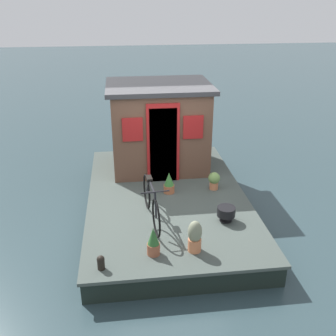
% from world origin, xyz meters
% --- Properties ---
extents(ground_plane, '(60.00, 60.00, 0.00)m').
position_xyz_m(ground_plane, '(0.00, 0.00, 0.00)').
color(ground_plane, '#2D4247').
extents(houseboat_deck, '(5.23, 3.30, 0.46)m').
position_xyz_m(houseboat_deck, '(0.00, 0.00, 0.23)').
color(houseboat_deck, '#424C47').
rests_on(houseboat_deck, ground_plane).
extents(houseboat_cabin, '(1.88, 2.39, 2.03)m').
position_xyz_m(houseboat_cabin, '(1.50, 0.00, 1.48)').
color(houseboat_cabin, brown).
rests_on(houseboat_cabin, houseboat_deck).
extents(bicycle, '(1.70, 0.50, 0.82)m').
position_xyz_m(bicycle, '(-0.98, 0.41, 0.84)').
color(bicycle, black).
rests_on(bicycle, houseboat_deck).
extents(potted_plant_mint, '(0.23, 0.23, 0.46)m').
position_xyz_m(potted_plant_mint, '(0.07, -0.06, 0.67)').
color(potted_plant_mint, '#B2603D').
rests_on(potted_plant_mint, houseboat_deck).
extents(potted_plant_basil, '(0.21, 0.21, 0.50)m').
position_xyz_m(potted_plant_basil, '(-2.03, 0.47, 0.69)').
color(potted_plant_basil, '#935138').
rests_on(potted_plant_basil, houseboat_deck).
extents(potted_plant_thyme, '(0.23, 0.23, 0.56)m').
position_xyz_m(potted_plant_thyme, '(-2.02, -0.22, 0.73)').
color(potted_plant_thyme, '#C6754C').
rests_on(potted_plant_thyme, houseboat_deck).
extents(potted_plant_sage, '(0.26, 0.26, 0.39)m').
position_xyz_m(potted_plant_sage, '(0.12, -1.04, 0.67)').
color(potted_plant_sage, '#C6754C').
rests_on(potted_plant_sage, houseboat_deck).
extents(charcoal_grill, '(0.34, 0.34, 0.28)m').
position_xyz_m(charcoal_grill, '(-1.18, -0.97, 0.64)').
color(charcoal_grill, black).
rests_on(charcoal_grill, houseboat_deck).
extents(mooring_bollard, '(0.12, 0.12, 0.24)m').
position_xyz_m(mooring_bollard, '(-2.31, 1.30, 0.58)').
color(mooring_bollard, black).
rests_on(mooring_bollard, houseboat_deck).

